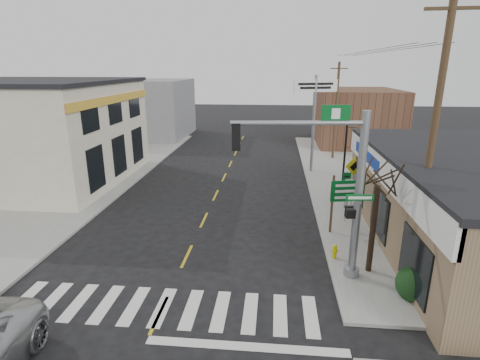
# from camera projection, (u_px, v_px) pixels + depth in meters

# --- Properties ---
(ground) EXTENTS (140.00, 140.00, 0.00)m
(ground) POSITION_uv_depth(u_px,v_px,m) (159.00, 315.00, 12.39)
(ground) COLOR black
(ground) RESTS_ON ground
(sidewalk_right) EXTENTS (6.00, 38.00, 0.13)m
(sidewalk_right) POSITION_uv_depth(u_px,v_px,m) (357.00, 193.00, 23.94)
(sidewalk_right) COLOR gray
(sidewalk_right) RESTS_ON ground
(sidewalk_left) EXTENTS (6.00, 38.00, 0.13)m
(sidewalk_left) POSITION_uv_depth(u_px,v_px,m) (88.00, 185.00, 25.56)
(sidewalk_left) COLOR gray
(sidewalk_left) RESTS_ON ground
(center_line) EXTENTS (0.12, 56.00, 0.01)m
(center_line) POSITION_uv_depth(u_px,v_px,m) (204.00, 220.00, 20.01)
(center_line) COLOR gold
(center_line) RESTS_ON ground
(crosswalk) EXTENTS (11.00, 2.20, 0.01)m
(crosswalk) POSITION_uv_depth(u_px,v_px,m) (163.00, 307.00, 12.77)
(crosswalk) COLOR silver
(crosswalk) RESTS_ON ground
(left_building) EXTENTS (12.00, 12.00, 6.80)m
(left_building) POSITION_uv_depth(u_px,v_px,m) (34.00, 134.00, 25.89)
(left_building) COLOR beige
(left_building) RESTS_ON ground
(bldg_distant_right) EXTENTS (8.00, 10.00, 5.60)m
(bldg_distant_right) POSITION_uv_depth(u_px,v_px,m) (355.00, 117.00, 39.06)
(bldg_distant_right) COLOR brown
(bldg_distant_right) RESTS_ON ground
(bldg_distant_left) EXTENTS (9.00, 10.00, 6.40)m
(bldg_distant_left) POSITION_uv_depth(u_px,v_px,m) (148.00, 108.00, 42.91)
(bldg_distant_left) COLOR gray
(bldg_distant_left) RESTS_ON ground
(traffic_signal_pole) EXTENTS (5.14, 0.39, 6.51)m
(traffic_signal_pole) POSITION_uv_depth(u_px,v_px,m) (338.00, 179.00, 13.43)
(traffic_signal_pole) COLOR gray
(traffic_signal_pole) RESTS_ON sidewalk_right
(guide_sign) EXTENTS (1.64, 0.14, 2.87)m
(guide_sign) POSITION_uv_depth(u_px,v_px,m) (347.00, 197.00, 17.63)
(guide_sign) COLOR #4D3924
(guide_sign) RESTS_ON sidewalk_right
(fire_hydrant) EXTENTS (0.19, 0.19, 0.61)m
(fire_hydrant) POSITION_uv_depth(u_px,v_px,m) (335.00, 251.00, 15.70)
(fire_hydrant) COLOR #C0C202
(fire_hydrant) RESTS_ON sidewalk_right
(ped_crossing_sign) EXTENTS (1.13, 0.08, 2.91)m
(ped_crossing_sign) POSITION_uv_depth(u_px,v_px,m) (354.00, 172.00, 21.26)
(ped_crossing_sign) COLOR gray
(ped_crossing_sign) RESTS_ON sidewalk_right
(lamp_post) EXTENTS (0.66, 0.52, 5.06)m
(lamp_post) POSITION_uv_depth(u_px,v_px,m) (347.00, 144.00, 23.99)
(lamp_post) COLOR black
(lamp_post) RESTS_ON sidewalk_right
(dance_center_sign) EXTENTS (3.37, 0.21, 7.16)m
(dance_center_sign) POSITION_uv_depth(u_px,v_px,m) (315.00, 100.00, 27.28)
(dance_center_sign) COLOR gray
(dance_center_sign) RESTS_ON sidewalk_right
(bare_tree) EXTENTS (2.64, 2.64, 5.29)m
(bare_tree) POSITION_uv_depth(u_px,v_px,m) (380.00, 169.00, 13.62)
(bare_tree) COLOR black
(bare_tree) RESTS_ON sidewalk_right
(shrub_front) EXTENTS (1.32, 1.32, 0.99)m
(shrub_front) POSITION_uv_depth(u_px,v_px,m) (415.00, 284.00, 13.01)
(shrub_front) COLOR #173514
(shrub_front) RESTS_ON sidewalk_right
(shrub_back) EXTENTS (1.22, 1.22, 0.91)m
(shrub_back) POSITION_uv_depth(u_px,v_px,m) (402.00, 223.00, 18.13)
(shrub_back) COLOR black
(shrub_back) RESTS_ON sidewalk_right
(utility_pole_near) EXTENTS (1.79, 0.27, 10.29)m
(utility_pole_near) POSITION_uv_depth(u_px,v_px,m) (433.00, 136.00, 13.82)
(utility_pole_near) COLOR #44301F
(utility_pole_near) RESTS_ON sidewalk_right
(utility_pole_far) EXTENTS (1.41, 0.21, 8.09)m
(utility_pole_far) POSITION_uv_depth(u_px,v_px,m) (336.00, 110.00, 31.78)
(utility_pole_far) COLOR #422B1B
(utility_pole_far) RESTS_ON sidewalk_right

